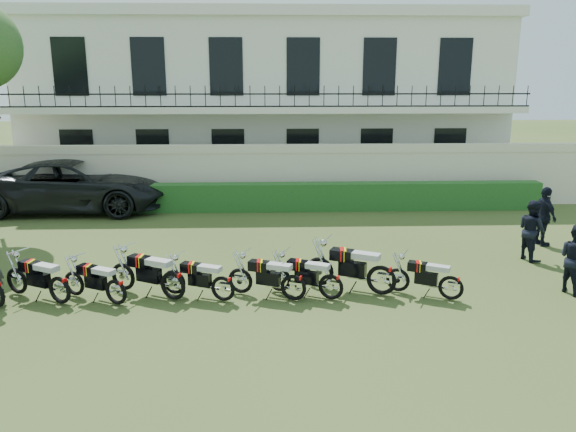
% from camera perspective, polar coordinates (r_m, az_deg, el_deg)
% --- Properties ---
extents(ground, '(100.00, 100.00, 0.00)m').
position_cam_1_polar(ground, '(13.48, -2.33, -6.57)').
color(ground, '#39491D').
rests_on(ground, ground).
extents(perimeter_wall, '(30.00, 0.35, 2.30)m').
position_cam_1_polar(perimeter_wall, '(20.93, -2.29, 4.19)').
color(perimeter_wall, beige).
rests_on(perimeter_wall, ground).
extents(hedge, '(18.00, 0.60, 1.00)m').
position_cam_1_polar(hedge, '(20.29, 0.55, 1.95)').
color(hedge, '#19461B').
rests_on(hedge, ground).
extents(building, '(20.40, 9.60, 7.40)m').
position_cam_1_polar(building, '(26.60, -2.31, 11.78)').
color(building, silver).
rests_on(building, ground).
extents(motorcycle_2, '(1.72, 0.98, 1.03)m').
position_cam_1_polar(motorcycle_2, '(12.89, -22.23, -6.37)').
color(motorcycle_2, black).
rests_on(motorcycle_2, ground).
extents(motorcycle_3, '(1.59, 0.90, 0.95)m').
position_cam_1_polar(motorcycle_3, '(12.46, -17.10, -6.81)').
color(motorcycle_3, black).
rests_on(motorcycle_3, ground).
extents(motorcycle_4, '(1.83, 1.02, 1.09)m').
position_cam_1_polar(motorcycle_4, '(12.39, -11.64, -6.27)').
color(motorcycle_4, black).
rests_on(motorcycle_4, ground).
extents(motorcycle_5, '(1.66, 0.80, 0.96)m').
position_cam_1_polar(motorcycle_5, '(12.18, -6.64, -6.74)').
color(motorcycle_5, black).
rests_on(motorcycle_5, ground).
extents(motorcycle_6, '(1.74, 0.83, 1.00)m').
position_cam_1_polar(motorcycle_6, '(12.12, 0.56, -6.65)').
color(motorcycle_6, black).
rests_on(motorcycle_6, ground).
extents(motorcycle_7, '(1.66, 0.88, 0.98)m').
position_cam_1_polar(motorcycle_7, '(12.21, 4.40, -6.57)').
color(motorcycle_7, black).
rests_on(motorcycle_7, ground).
extents(motorcycle_8, '(1.96, 1.06, 1.16)m').
position_cam_1_polar(motorcycle_8, '(12.56, 9.51, -5.73)').
color(motorcycle_8, black).
rests_on(motorcycle_8, ground).
extents(motorcycle_9, '(1.56, 0.88, 0.93)m').
position_cam_1_polar(motorcycle_9, '(12.67, 16.27, -6.45)').
color(motorcycle_9, black).
rests_on(motorcycle_9, ground).
extents(suv, '(6.63, 3.07, 1.84)m').
position_cam_1_polar(suv, '(21.59, -20.80, 2.90)').
color(suv, black).
rests_on(suv, ground).
extents(officer_1, '(0.81, 0.92, 1.59)m').
position_cam_1_polar(officer_1, '(14.06, 27.16, -3.87)').
color(officer_1, black).
rests_on(officer_1, ground).
extents(officer_4, '(0.79, 0.91, 1.61)m').
position_cam_1_polar(officer_4, '(16.09, 23.51, -1.32)').
color(officer_4, black).
rests_on(officer_4, ground).
extents(officer_5, '(0.56, 1.05, 1.71)m').
position_cam_1_polar(officer_5, '(17.57, 24.57, -0.04)').
color(officer_5, black).
rests_on(officer_5, ground).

